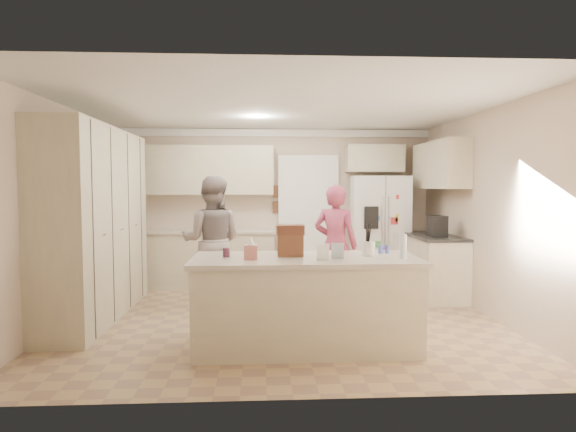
{
  "coord_description": "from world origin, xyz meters",
  "views": [
    {
      "loc": [
        -0.24,
        -5.89,
        1.64
      ],
      "look_at": [
        0.1,
        0.35,
        1.25
      ],
      "focal_mm": 30.0,
      "sensor_mm": 36.0,
      "label": 1
    }
  ],
  "objects": [
    {
      "name": "back_countertop",
      "position": [
        -1.15,
        1.99,
        0.9
      ],
      "size": [
        2.24,
        0.63,
        0.04
      ],
      "primitive_type": "cube",
      "color": "#BFB4A2",
      "rests_on": "back_base_cab"
    },
    {
      "name": "wall_left",
      "position": [
        -2.61,
        0.0,
        1.3
      ],
      "size": [
        0.02,
        4.6,
        2.6
      ],
      "primitive_type": "cube",
      "color": "beige",
      "rests_on": "ground"
    },
    {
      "name": "ceiling",
      "position": [
        0.0,
        0.0,
        2.61
      ],
      "size": [
        5.2,
        4.6,
        0.02
      ],
      "primitive_type": "cube",
      "color": "white",
      "rests_on": "wall_back"
    },
    {
      "name": "island_base",
      "position": [
        0.2,
        -1.1,
        0.44
      ],
      "size": [
        2.2,
        0.9,
        0.88
      ],
      "primitive_type": "cube",
      "color": "beige",
      "rests_on": "floor"
    },
    {
      "name": "wall_frame_upper",
      "position": [
        0.02,
        2.27,
        1.55
      ],
      "size": [
        0.15,
        0.02,
        0.2
      ],
      "primitive_type": "cube",
      "color": "brown",
      "rests_on": "wall_back"
    },
    {
      "name": "fridge_magnets",
      "position": [
        1.67,
        1.45,
        0.9
      ],
      "size": [
        0.76,
        0.02,
        1.44
      ],
      "primitive_type": null,
      "color": "tan",
      "rests_on": "refrigerator"
    },
    {
      "name": "wall_back",
      "position": [
        0.0,
        2.31,
        1.3
      ],
      "size": [
        5.2,
        0.02,
        2.6
      ],
      "primitive_type": "cube",
      "color": "beige",
      "rests_on": "ground"
    },
    {
      "name": "tissue_box",
      "position": [
        -0.35,
        -1.2,
        1.0
      ],
      "size": [
        0.13,
        0.13,
        0.14
      ],
      "primitive_type": "cube",
      "color": "#CA736C",
      "rests_on": "island_top"
    },
    {
      "name": "doorway_opening",
      "position": [
        0.55,
        2.28,
        1.05
      ],
      "size": [
        0.9,
        0.06,
        2.1
      ],
      "primitive_type": "cube",
      "color": "black",
      "rests_on": "floor"
    },
    {
      "name": "fridge_handle_r",
      "position": [
        1.72,
        1.45,
        1.05
      ],
      "size": [
        0.02,
        0.02,
        0.85
      ],
      "primitive_type": "cylinder",
      "color": "silver",
      "rests_on": "refrigerator"
    },
    {
      "name": "dollhouse_roof",
      "position": [
        0.05,
        -1.0,
        1.2
      ],
      "size": [
        0.28,
        0.2,
        0.1
      ],
      "primitive_type": "cube",
      "color": "#592D1E",
      "rests_on": "dollhouse_body"
    },
    {
      "name": "jam_jar",
      "position": [
        -0.6,
        -1.05,
        0.97
      ],
      "size": [
        0.07,
        0.07,
        0.09
      ],
      "primitive_type": "cylinder",
      "color": "#59263F",
      "rests_on": "island_top"
    },
    {
      "name": "island_top",
      "position": [
        0.2,
        -1.1,
        0.9
      ],
      "size": [
        2.28,
        0.96,
        0.05
      ],
      "primitive_type": "cube",
      "color": "#BFB4A2",
      "rests_on": "island_base"
    },
    {
      "name": "crown_back",
      "position": [
        0.0,
        2.26,
        2.53
      ],
      "size": [
        5.2,
        0.08,
        0.12
      ],
      "primitive_type": "cube",
      "color": "white",
      "rests_on": "wall_back"
    },
    {
      "name": "wall_frame_lower",
      "position": [
        0.02,
        2.27,
        1.28
      ],
      "size": [
        0.15,
        0.02,
        0.2
      ],
      "primitive_type": "cube",
      "color": "brown",
      "rests_on": "wall_back"
    },
    {
      "name": "shaker_salt",
      "position": [
        1.02,
        -0.88,
        0.97
      ],
      "size": [
        0.05,
        0.05,
        0.09
      ],
      "primitive_type": "cylinder",
      "color": "#4C5FB6",
      "rests_on": "island_top"
    },
    {
      "name": "floor",
      "position": [
        0.0,
        0.0,
        -0.01
      ],
      "size": [
        5.2,
        4.6,
        0.02
      ],
      "primitive_type": "cube",
      "color": "tan",
      "rests_on": "ground"
    },
    {
      "name": "back_base_cab",
      "position": [
        -1.15,
        2.0,
        0.44
      ],
      "size": [
        2.2,
        0.6,
        0.88
      ],
      "primitive_type": "cube",
      "color": "beige",
      "rests_on": "floor"
    },
    {
      "name": "teen_boy",
      "position": [
        -0.93,
        0.76,
        0.89
      ],
      "size": [
        0.91,
        0.74,
        1.77
      ],
      "primitive_type": "imported",
      "rotation": [
        0.0,
        0.0,
        3.06
      ],
      "color": "gray",
      "rests_on": "floor"
    },
    {
      "name": "right_base_cab",
      "position": [
        2.3,
        1.0,
        0.44
      ],
      "size": [
        0.6,
        1.2,
        0.88
      ],
      "primitive_type": "cube",
      "color": "beige",
      "rests_on": "floor"
    },
    {
      "name": "coffee_maker",
      "position": [
        2.25,
        0.8,
        1.07
      ],
      "size": [
        0.22,
        0.28,
        0.3
      ],
      "primitive_type": "cube",
      "color": "black",
      "rests_on": "right_countertop"
    },
    {
      "name": "right_upper_cab",
      "position": [
        2.43,
        1.2,
        1.95
      ],
      "size": [
        0.35,
        1.5,
        0.7
      ],
      "primitive_type": "cube",
      "color": "beige",
      "rests_on": "wall_right"
    },
    {
      "name": "water_bottle",
      "position": [
        1.15,
        -1.25,
        1.04
      ],
      "size": [
        0.07,
        0.07,
        0.24
      ],
      "primitive_type": "cylinder",
      "color": "silver",
      "rests_on": "island_top"
    },
    {
      "name": "utensil_crock",
      "position": [
        0.85,
        -1.05,
        1.0
      ],
      "size": [
        0.13,
        0.13,
        0.15
      ],
      "primitive_type": "cylinder",
      "color": "white",
      "rests_on": "island_top"
    },
    {
      "name": "wall_right",
      "position": [
        2.61,
        0.0,
        1.3
      ],
      "size": [
        0.02,
        4.6,
        2.6
      ],
      "primitive_type": "cube",
      "color": "beige",
      "rests_on": "ground"
    },
    {
      "name": "fridge_dispenser",
      "position": [
        1.45,
        1.45,
        1.15
      ],
      "size": [
        0.22,
        0.03,
        0.35
      ],
      "primitive_type": "cube",
      "color": "black",
      "rests_on": "refrigerator"
    },
    {
      "name": "wall_front",
      "position": [
        0.0,
        -2.31,
        1.3
      ],
      "size": [
        5.2,
        0.02,
        2.6
      ],
      "primitive_type": "cube",
      "color": "beige",
      "rests_on": "ground"
    },
    {
      "name": "tissue_plume",
      "position": [
        -0.35,
        -1.2,
        1.1
      ],
      "size": [
        0.08,
        0.08,
        0.08
      ],
      "primitive_type": "cone",
      "color": "white",
      "rests_on": "tissue_box"
    },
    {
      "name": "greeting_card_b",
      "position": [
        0.5,
        -1.25,
        1.01
      ],
      "size": [
        0.12,
        0.05,
        0.16
      ],
      "primitive_type": "cube",
      "rotation": [
        0.15,
        0.0,
        -0.1
      ],
      "color": "silver",
      "rests_on": "island_top"
    },
    {
      "name": "fridge_seam",
      "position": [
        1.67,
        1.46,
        0.9
      ],
      "size": [
        0.02,
        0.02,
        1.78
      ],
      "primitive_type": "cube",
      "color": "gray",
      "rests_on": "refrigerator"
    },
    {
      "name": "pantry_bank",
      "position": [
        -2.3,
        0.2,
        1.18
      ],
      "size": [
        0.6,
        2.6,
        2.35
      ],
      "primitive_type": "cube",
      "color": "beige",
      "rests_on": "floor"
    },
    {
      "name": "teen_girl",
      "position": [
        0.76,
        0.6,
        0.83
      ],
      "size": [
        0.72,
        0.62,
        1.66
      ],
      "primitive_type": "imported",
      "rotation": [
        0.0,
        0.0,
        2.71
      ],
      "color": "#B94D5E",
      "rests_on": "floor"
    },
    {
      "name": "fridge_handle_l",
      "position": [
        1.62,
        1.45,
        1.05
      ],
      "size": [
        0.02,
        0.02,
        0.85
      ],
      "primitive_type": "cylinder",
      "color": "silver",
      "rests_on": "refrigerator"
    },
    {
      "name": "back_upper_cab",
      "position": [
        -1.15,
        2.12,
        1.9
      ],
      "size": [
        2.2,
        0.35,
        0.8
      ],
      "primitive_type": "cube",
      "color": "beige",
      "rests_on": "wall_back"
    },
    {
      "name": "doorway_casing",
      "position": [
        0.55,
        2.24,
        1.05
      ],
      "size": [
        1.02,
        0.03,
        2.22
      ],
      "primitive_type": "cube",
      "color": "white",
      "rests_on": "floor"
    },
    {
      "name": "shaker_pepper",
      "position": [
        1.09,
        -0.88,
        0.97
      ],
      "size": [
        0.05,
        0.05,
        0.09
      ],
      "primitive_type": "cylinder",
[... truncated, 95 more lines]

